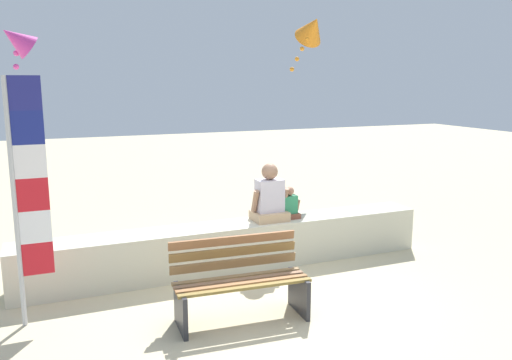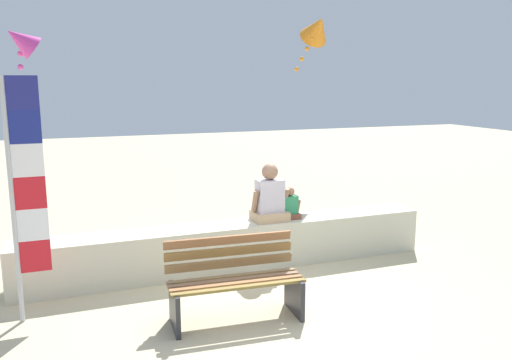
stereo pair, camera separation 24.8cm
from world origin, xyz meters
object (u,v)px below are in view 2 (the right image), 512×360
(person_child, at_px, (290,206))
(kite_orange, at_px, (317,29))
(park_bench, at_px, (234,283))
(kite_magenta, at_px, (21,41))
(flag_banner, at_px, (23,187))
(person_adult, at_px, (270,198))

(person_child, bearing_deg, kite_orange, 54.80)
(park_bench, distance_m, person_child, 2.06)
(person_child, bearing_deg, kite_magenta, 158.75)
(flag_banner, bearing_deg, park_bench, -19.16)
(flag_banner, distance_m, kite_orange, 5.92)
(person_adult, height_order, person_child, person_adult)
(park_bench, height_order, kite_magenta, kite_magenta)
(person_adult, distance_m, kite_orange, 3.65)
(person_child, bearing_deg, flag_banner, -167.33)
(person_adult, xyz_separation_m, person_child, (0.31, 0.00, -0.14))
(person_adult, xyz_separation_m, flag_banner, (-3.13, -0.77, 0.54))
(person_adult, bearing_deg, kite_magenta, 156.84)
(flag_banner, height_order, kite_magenta, kite_magenta)
(person_adult, distance_m, kite_magenta, 4.05)
(person_adult, height_order, flag_banner, flag_banner)
(person_child, xyz_separation_m, kite_orange, (1.39, 1.97, 2.69))
(park_bench, xyz_separation_m, kite_orange, (2.74, 3.47, 3.10))
(park_bench, height_order, person_adult, person_adult)
(person_child, distance_m, kite_orange, 3.61)
(park_bench, xyz_separation_m, kite_magenta, (-2.11, 2.85, 2.73))
(person_child, relative_size, kite_magenta, 0.45)
(person_child, distance_m, kite_magenta, 4.38)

